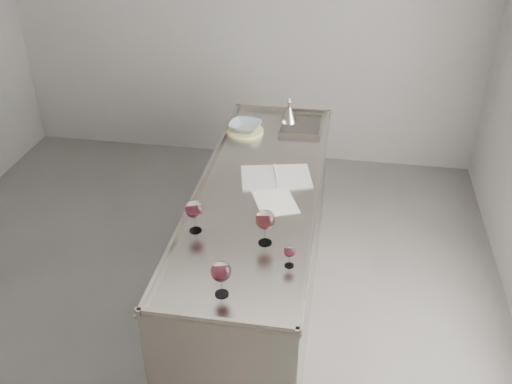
% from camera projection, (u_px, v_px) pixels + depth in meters
% --- Properties ---
extents(room_shell, '(4.54, 5.04, 2.84)m').
position_uv_depth(room_shell, '(161.00, 136.00, 3.14)').
color(room_shell, '#585653').
rests_on(room_shell, ground).
extents(counter, '(0.77, 2.42, 0.97)m').
position_uv_depth(counter, '(259.00, 247.00, 3.81)').
color(counter, gray).
rests_on(counter, ground).
extents(wine_glass_left, '(0.10, 0.10, 0.20)m').
position_uv_depth(wine_glass_left, '(194.00, 210.00, 3.10)').
color(wine_glass_left, white).
rests_on(wine_glass_left, counter).
extents(wine_glass_middle, '(0.10, 0.10, 0.19)m').
position_uv_depth(wine_glass_middle, '(221.00, 272.00, 2.66)').
color(wine_glass_middle, white).
rests_on(wine_glass_middle, counter).
extents(wine_glass_right, '(0.10, 0.10, 0.21)m').
position_uv_depth(wine_glass_right, '(265.00, 221.00, 3.00)').
color(wine_glass_right, white).
rests_on(wine_glass_right, counter).
extents(wine_glass_small, '(0.06, 0.06, 0.12)m').
position_uv_depth(wine_glass_small, '(290.00, 252.00, 2.87)').
color(wine_glass_small, white).
rests_on(wine_glass_small, counter).
extents(notebook, '(0.50, 0.40, 0.02)m').
position_uv_depth(notebook, '(276.00, 177.00, 3.66)').
color(notebook, silver).
rests_on(notebook, counter).
extents(loose_paper_top, '(0.34, 0.39, 0.00)m').
position_uv_depth(loose_paper_top, '(275.00, 201.00, 3.43)').
color(loose_paper_top, white).
rests_on(loose_paper_top, counter).
extents(trivet, '(0.27, 0.27, 0.02)m').
position_uv_depth(trivet, '(245.00, 131.00, 4.22)').
color(trivet, beige).
rests_on(trivet, counter).
extents(ceramic_bowl, '(0.27, 0.27, 0.06)m').
position_uv_depth(ceramic_bowl, '(245.00, 126.00, 4.20)').
color(ceramic_bowl, '#97ADB0').
rests_on(ceramic_bowl, trivet).
extents(wine_funnel, '(0.14, 0.14, 0.20)m').
position_uv_depth(wine_funnel, '(289.00, 114.00, 4.36)').
color(wine_funnel, '#ACA699').
rests_on(wine_funnel, counter).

